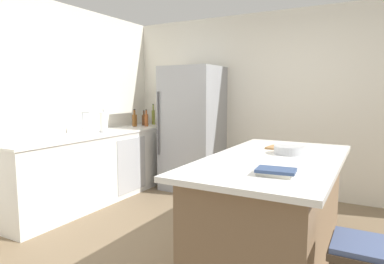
{
  "coord_description": "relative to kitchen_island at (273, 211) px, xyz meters",
  "views": [
    {
      "loc": [
        1.18,
        -2.57,
        1.47
      ],
      "look_at": [
        -0.72,
        0.87,
        1.0
      ],
      "focal_mm": 31.3,
      "sensor_mm": 36.0,
      "label": 1
    }
  ],
  "objects": [
    {
      "name": "ground_plane",
      "position": [
        -0.46,
        -0.14,
        -0.47
      ],
      "size": [
        7.2,
        7.2,
        0.0
      ],
      "primitive_type": "plane",
      "color": "#7A664C"
    },
    {
      "name": "wall_rear",
      "position": [
        -0.46,
        2.11,
        0.83
      ],
      "size": [
        6.0,
        0.1,
        2.6
      ],
      "primitive_type": "cube",
      "color": "silver",
      "rests_on": "ground_plane"
    },
    {
      "name": "wall_left",
      "position": [
        -2.91,
        -0.14,
        0.83
      ],
      "size": [
        0.1,
        6.0,
        2.6
      ],
      "primitive_type": "cube",
      "color": "silver",
      "rests_on": "ground_plane"
    },
    {
      "name": "counter_run_left",
      "position": [
        -2.56,
        0.58,
        -0.01
      ],
      "size": [
        0.63,
        2.78,
        0.93
      ],
      "color": "silver",
      "rests_on": "ground_plane"
    },
    {
      "name": "kitchen_island",
      "position": [
        0.0,
        0.0,
        0.0
      ],
      "size": [
        1.02,
        1.99,
        0.93
      ],
      "color": "#7A6047",
      "rests_on": "ground_plane"
    },
    {
      "name": "refrigerator",
      "position": [
        -1.7,
        1.7,
        0.45
      ],
      "size": [
        0.81,
        0.76,
        1.85
      ],
      "color": "#93969B",
      "rests_on": "ground_plane"
    },
    {
      "name": "bar_stool",
      "position": [
        0.71,
        -0.74,
        0.06
      ],
      "size": [
        0.36,
        0.36,
        0.66
      ],
      "color": "#473828",
      "rests_on": "ground_plane"
    },
    {
      "name": "sink_faucet",
      "position": [
        -2.61,
        0.39,
        0.62
      ],
      "size": [
        0.15,
        0.05,
        0.3
      ],
      "color": "silver",
      "rests_on": "counter_run_left"
    },
    {
      "name": "paper_towel_roll",
      "position": [
        -2.52,
        0.67,
        0.59
      ],
      "size": [
        0.14,
        0.14,
        0.31
      ],
      "color": "gray",
      "rests_on": "counter_run_left"
    },
    {
      "name": "olive_oil_bottle",
      "position": [
        -2.54,
        1.86,
        0.59
      ],
      "size": [
        0.05,
        0.05,
        0.34
      ],
      "color": "olive",
      "rests_on": "counter_run_left"
    },
    {
      "name": "hot_sauce_bottle",
      "position": [
        -2.61,
        1.76,
        0.54
      ],
      "size": [
        0.05,
        0.05,
        0.21
      ],
      "color": "red",
      "rests_on": "counter_run_left"
    },
    {
      "name": "syrup_bottle",
      "position": [
        -2.6,
        1.67,
        0.55
      ],
      "size": [
        0.07,
        0.07,
        0.25
      ],
      "color": "#5B3319",
      "rests_on": "counter_run_left"
    },
    {
      "name": "vinegar_bottle",
      "position": [
        -2.47,
        1.57,
        0.56
      ],
      "size": [
        0.06,
        0.06,
        0.27
      ],
      "color": "#994C23",
      "rests_on": "counter_run_left"
    },
    {
      "name": "whiskey_bottle",
      "position": [
        -2.63,
        1.48,
        0.56
      ],
      "size": [
        0.08,
        0.08,
        0.27
      ],
      "color": "brown",
      "rests_on": "counter_run_left"
    },
    {
      "name": "cookbook_stack",
      "position": [
        0.17,
        -0.59,
        0.48
      ],
      "size": [
        0.26,
        0.19,
        0.05
      ],
      "color": "silver",
      "rests_on": "kitchen_island"
    },
    {
      "name": "mixing_bowl",
      "position": [
        0.07,
        0.23,
        0.49
      ],
      "size": [
        0.27,
        0.27,
        0.07
      ],
      "color": "#B2B5BA",
      "rests_on": "kitchen_island"
    },
    {
      "name": "cutting_board",
      "position": [
        -0.03,
        0.46,
        0.47
      ],
      "size": [
        0.32,
        0.24,
        0.02
      ],
      "color": "#9E7042",
      "rests_on": "kitchen_island"
    }
  ]
}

